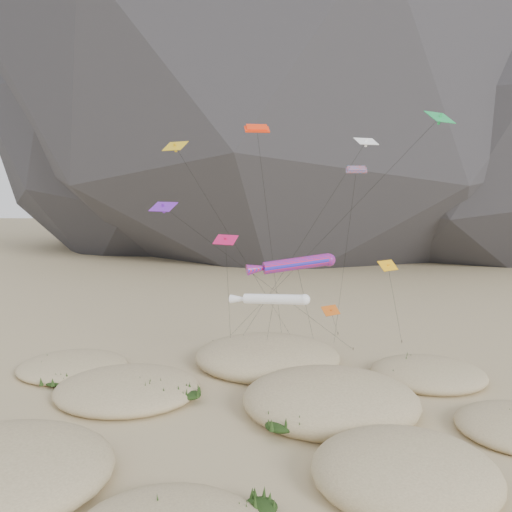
% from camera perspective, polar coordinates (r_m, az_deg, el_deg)
% --- Properties ---
extents(ground, '(500.00, 500.00, 0.00)m').
position_cam_1_polar(ground, '(39.76, 2.00, -20.56)').
color(ground, '#CCB789').
rests_on(ground, ground).
extents(dunes, '(51.48, 38.86, 4.19)m').
position_cam_1_polar(dunes, '(43.48, -0.55, -16.80)').
color(dunes, '#CCB789').
rests_on(dunes, ground).
extents(dune_grass, '(43.61, 30.09, 1.51)m').
position_cam_1_polar(dune_grass, '(43.16, 1.70, -16.87)').
color(dune_grass, black).
rests_on(dune_grass, ground).
extents(kite_stakes, '(23.17, 8.41, 0.30)m').
position_cam_1_polar(kite_stakes, '(61.71, 4.09, -9.79)').
color(kite_stakes, '#3F2D1E').
rests_on(kite_stakes, ground).
extents(rainbow_tube_kite, '(8.78, 10.76, 12.48)m').
position_cam_1_polar(rainbow_tube_kite, '(48.44, 4.33, -0.93)').
color(rainbow_tube_kite, '#FD1A26').
rests_on(rainbow_tube_kite, ground).
extents(white_tube_kite, '(7.21, 13.99, 9.90)m').
position_cam_1_polar(white_tube_kite, '(43.88, 1.68, -4.96)').
color(white_tube_kite, white).
rests_on(white_tube_kite, ground).
extents(orange_parafoil, '(3.64, 15.56, 24.75)m').
position_cam_1_polar(orange_parafoil, '(48.06, 0.17, 13.91)').
color(orange_parafoil, '#FC310D').
rests_on(orange_parafoil, ground).
extents(multi_parafoil, '(2.10, 9.75, 20.99)m').
position_cam_1_polar(multi_parafoil, '(50.53, 11.36, 9.30)').
color(multi_parafoil, '#FC3A1A').
rests_on(multi_parafoil, ground).
extents(delta_kites, '(27.92, 21.36, 25.49)m').
position_cam_1_polar(delta_kites, '(46.46, 4.63, 6.64)').
color(delta_kites, green).
rests_on(delta_kites, ground).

